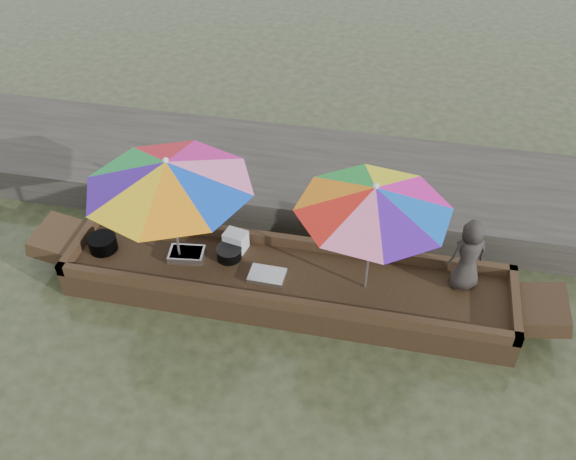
% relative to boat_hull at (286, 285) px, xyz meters
% --- Properties ---
extents(water, '(80.00, 80.00, 0.00)m').
position_rel_boat_hull_xyz_m(water, '(0.00, 0.00, -0.17)').
color(water, '#2A301C').
rests_on(water, ground).
extents(dock, '(22.00, 2.20, 0.50)m').
position_rel_boat_hull_xyz_m(dock, '(0.00, 2.20, 0.08)').
color(dock, '#2D2B26').
rests_on(dock, ground).
extents(boat_hull, '(5.59, 1.20, 0.35)m').
position_rel_boat_hull_xyz_m(boat_hull, '(0.00, 0.00, 0.00)').
color(boat_hull, black).
rests_on(boat_hull, water).
extents(cooking_pot, '(0.36, 0.36, 0.19)m').
position_rel_boat_hull_xyz_m(cooking_pot, '(-2.43, -0.01, 0.27)').
color(cooking_pot, black).
rests_on(cooking_pot, boat_hull).
extents(tray_crayfish, '(0.48, 0.36, 0.09)m').
position_rel_boat_hull_xyz_m(tray_crayfish, '(-1.32, 0.06, 0.22)').
color(tray_crayfish, silver).
rests_on(tray_crayfish, boat_hull).
extents(tray_scallop, '(0.45, 0.32, 0.06)m').
position_rel_boat_hull_xyz_m(tray_scallop, '(-0.22, -0.09, 0.21)').
color(tray_scallop, silver).
rests_on(tray_scallop, boat_hull).
extents(charcoal_grill, '(0.31, 0.31, 0.15)m').
position_rel_boat_hull_xyz_m(charcoal_grill, '(-0.78, 0.16, 0.25)').
color(charcoal_grill, black).
rests_on(charcoal_grill, boat_hull).
extents(supply_bag, '(0.32, 0.27, 0.26)m').
position_rel_boat_hull_xyz_m(supply_bag, '(-0.74, 0.35, 0.30)').
color(supply_bag, silver).
rests_on(supply_bag, boat_hull).
extents(vendor, '(0.57, 0.49, 0.98)m').
position_rel_boat_hull_xyz_m(vendor, '(2.14, 0.28, 0.66)').
color(vendor, '#2B2724').
rests_on(vendor, boat_hull).
extents(umbrella_bow, '(2.08, 2.08, 1.55)m').
position_rel_boat_hull_xyz_m(umbrella_bow, '(-1.39, 0.00, 0.95)').
color(umbrella_bow, pink).
rests_on(umbrella_bow, boat_hull).
extents(umbrella_stern, '(2.13, 2.13, 1.55)m').
position_rel_boat_hull_xyz_m(umbrella_stern, '(0.98, 0.00, 0.95)').
color(umbrella_stern, '#E5149E').
rests_on(umbrella_stern, boat_hull).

